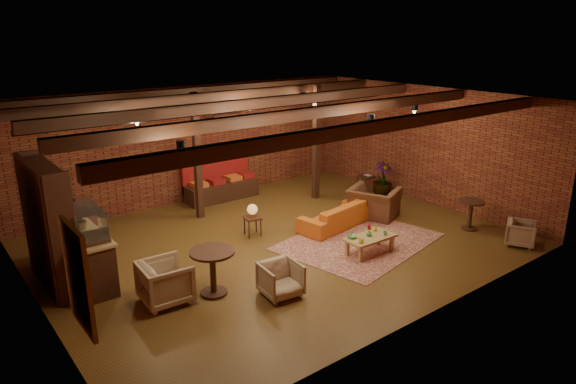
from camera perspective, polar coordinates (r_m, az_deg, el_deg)
floor at (r=11.72m, az=-0.97°, el=-5.68°), size 10.00×10.00×0.00m
ceiling at (r=10.86m, az=-1.06°, el=10.03°), size 10.00×8.00×0.02m
wall_back at (r=14.49m, az=-10.57°, el=5.25°), size 10.00×0.02×3.20m
wall_front at (r=8.49m, az=15.43°, el=-4.01°), size 10.00×0.02×3.20m
wall_left at (r=9.26m, az=-26.69°, el=-3.49°), size 0.02×8.00×3.20m
wall_right at (r=14.64m, az=14.92°, el=5.07°), size 0.02×8.00×3.20m
ceiling_beams at (r=10.87m, az=-1.06°, el=9.40°), size 9.80×6.40×0.22m
ceiling_pipe at (r=12.21m, az=-5.61°, el=9.14°), size 9.60×0.12×0.12m
post_left at (r=13.01m, az=-10.05°, el=3.87°), size 0.16×0.16×3.20m
post_right at (r=14.40m, az=3.16°, el=5.44°), size 0.16×0.16×3.20m
service_counter at (r=10.62m, az=-22.51°, el=-4.96°), size 0.80×2.50×1.60m
plant_counter at (r=10.68m, az=-22.55°, el=-2.43°), size 0.35×0.39×0.30m
shelving_hutch at (r=10.50m, az=-25.00°, el=-3.21°), size 0.52×2.00×2.40m
chalkboard_menu at (r=7.18m, az=-22.25°, el=-8.84°), size 0.08×0.96×1.46m
banquette at (r=14.66m, az=-7.44°, el=1.10°), size 2.10×0.70×1.00m
service_sign at (r=13.86m, az=-6.79°, el=8.02°), size 0.86×0.06×0.30m
ceiling_spotlights at (r=10.91m, az=-1.05°, el=8.25°), size 6.40×4.40×0.28m
rug at (r=11.89m, az=7.85°, el=-5.46°), size 3.87×3.24×0.01m
sofa at (r=12.60m, az=5.23°, el=-2.60°), size 2.12×1.09×0.59m
coffee_table at (r=11.21m, az=9.03°, el=-5.11°), size 1.14×0.59×0.64m
side_table_lamp at (r=11.96m, az=-3.98°, el=-2.21°), size 0.44×0.44×0.77m
round_table_left at (r=9.45m, az=-8.37°, el=-8.01°), size 0.82×0.82×0.86m
armchair_a at (r=9.41m, az=-13.48°, el=-9.49°), size 0.82×0.87×0.85m
armchair_b at (r=9.40m, az=-0.82°, el=-9.52°), size 0.74×0.71×0.70m
armchair_right at (r=13.30m, az=9.52°, el=-0.64°), size 1.18×1.40×1.04m
side_table_book at (r=15.39m, az=8.64°, el=1.63°), size 0.44×0.44×0.50m
round_table_right at (r=13.09m, az=19.65°, el=-1.93°), size 0.62×0.62×0.73m
armchair_far at (r=12.63m, az=24.46°, el=-4.09°), size 0.78×0.77×0.61m
plant_tall at (r=14.76m, az=10.70°, el=5.06°), size 1.87×1.87×3.00m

